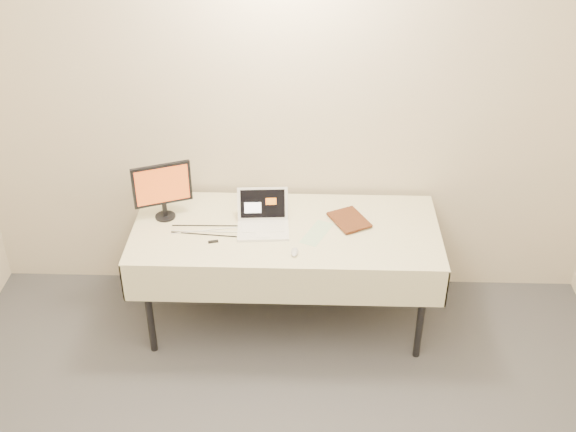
{
  "coord_description": "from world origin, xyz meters",
  "views": [
    {
      "loc": [
        0.13,
        -1.58,
        3.17
      ],
      "look_at": [
        0.01,
        1.99,
        0.86
      ],
      "focal_mm": 45.0,
      "sensor_mm": 36.0,
      "label": 1
    }
  ],
  "objects_px": {
    "monitor": "(162,187)",
    "book": "(336,208)",
    "table": "(286,237)",
    "laptop": "(263,219)"
  },
  "relations": [
    {
      "from": "monitor",
      "to": "book",
      "type": "relative_size",
      "value": 1.47
    },
    {
      "from": "monitor",
      "to": "table",
      "type": "bearing_deg",
      "value": -29.37
    },
    {
      "from": "table",
      "to": "monitor",
      "type": "relative_size",
      "value": 5.05
    },
    {
      "from": "table",
      "to": "book",
      "type": "height_order",
      "value": "book"
    },
    {
      "from": "monitor",
      "to": "laptop",
      "type": "bearing_deg",
      "value": -29.5
    },
    {
      "from": "book",
      "to": "table",
      "type": "bearing_deg",
      "value": 159.78
    },
    {
      "from": "laptop",
      "to": "table",
      "type": "bearing_deg",
      "value": -10.8
    },
    {
      "from": "table",
      "to": "monitor",
      "type": "height_order",
      "value": "monitor"
    },
    {
      "from": "table",
      "to": "monitor",
      "type": "xyz_separation_m",
      "value": [
        -0.75,
        0.1,
        0.28
      ]
    },
    {
      "from": "monitor",
      "to": "book",
      "type": "bearing_deg",
      "value": -25.18
    }
  ]
}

